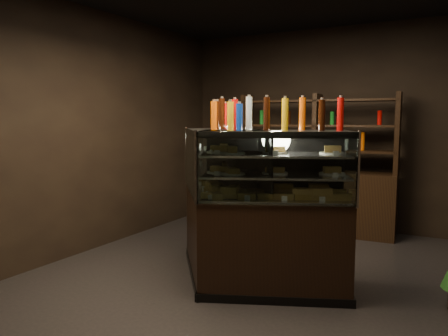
{
  "coord_description": "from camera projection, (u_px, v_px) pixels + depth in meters",
  "views": [
    {
      "loc": [
        1.58,
        -4.09,
        1.64
      ],
      "look_at": [
        -0.46,
        -0.4,
        1.17
      ],
      "focal_mm": 35.0,
      "sensor_mm": 36.0,
      "label": 1
    }
  ],
  "objects": [
    {
      "name": "ground",
      "position": [
        282.0,
        279.0,
        4.5
      ],
      "size": [
        5.0,
        5.0,
        0.0
      ],
      "primitive_type": "plane",
      "color": "black",
      "rests_on": "ground"
    },
    {
      "name": "room_shell",
      "position": [
        285.0,
        89.0,
        4.29
      ],
      "size": [
        5.02,
        5.02,
        3.01
      ],
      "color": "black",
      "rests_on": "ground"
    },
    {
      "name": "display_case",
      "position": [
        247.0,
        232.0,
        4.38
      ],
      "size": [
        2.15,
        1.56,
        1.55
      ],
      "rotation": [
        0.0,
        0.0,
        -0.25
      ],
      "color": "black",
      "rests_on": "ground"
    },
    {
      "name": "food_display",
      "position": [
        247.0,
        172.0,
        4.31
      ],
      "size": [
        1.76,
        1.12,
        0.47
      ],
      "color": "#B68E41",
      "rests_on": "display_case"
    },
    {
      "name": "bottles_top",
      "position": [
        248.0,
        115.0,
        4.25
      ],
      "size": [
        1.59,
        0.98,
        0.3
      ],
      "color": "yellow",
      "rests_on": "display_case"
    },
    {
      "name": "back_shelving",
      "position": [
        316.0,
        190.0,
        6.36
      ],
      "size": [
        2.25,
        0.56,
        2.0
      ],
      "rotation": [
        0.0,
        0.0,
        0.06
      ],
      "color": "black",
      "rests_on": "ground"
    }
  ]
}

